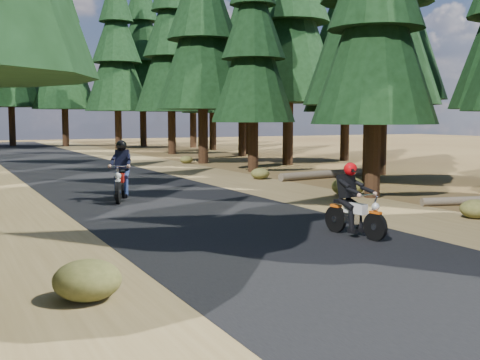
{
  "coord_description": "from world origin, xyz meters",
  "views": [
    {
      "loc": [
        -5.83,
        -10.12,
        2.45
      ],
      "look_at": [
        0.0,
        1.5,
        1.1
      ],
      "focal_mm": 45.0,
      "sensor_mm": 36.0,
      "label": 1
    }
  ],
  "objects_px": {
    "rider_follow": "(121,181)",
    "log_far": "(477,200)",
    "rider_lead": "(355,212)",
    "log_near": "(334,174)"
  },
  "relations": [
    {
      "from": "rider_follow",
      "to": "log_far",
      "type": "bearing_deg",
      "value": 172.98
    },
    {
      "from": "log_far",
      "to": "rider_lead",
      "type": "distance_m",
      "value": 6.38
    },
    {
      "from": "rider_lead",
      "to": "rider_follow",
      "type": "distance_m",
      "value": 7.94
    },
    {
      "from": "log_far",
      "to": "rider_follow",
      "type": "relative_size",
      "value": 1.65
    },
    {
      "from": "log_near",
      "to": "rider_follow",
      "type": "height_order",
      "value": "rider_follow"
    },
    {
      "from": "rider_lead",
      "to": "rider_follow",
      "type": "relative_size",
      "value": 0.85
    },
    {
      "from": "log_near",
      "to": "log_far",
      "type": "xyz_separation_m",
      "value": [
        -0.94,
        -8.23,
        -0.04
      ]
    },
    {
      "from": "rider_lead",
      "to": "log_far",
      "type": "bearing_deg",
      "value": -168.39
    },
    {
      "from": "rider_lead",
      "to": "log_near",
      "type": "bearing_deg",
      "value": -132.18
    },
    {
      "from": "log_far",
      "to": "rider_lead",
      "type": "relative_size",
      "value": 1.93
    }
  ]
}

